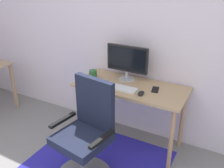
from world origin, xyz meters
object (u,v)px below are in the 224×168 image
object	(u,v)px
cell_phone	(155,90)
office_chair	(86,143)
monitor	(127,60)
computer_mouse	(141,93)
coffee_cup	(93,74)
keyboard	(118,87)
desk	(131,94)

from	to	relation	value
cell_phone	office_chair	size ratio (longest dim) A/B	0.14
monitor	computer_mouse	xyz separation A→B (m)	(0.29, -0.28, -0.22)
computer_mouse	office_chair	size ratio (longest dim) A/B	0.10
cell_phone	monitor	bearing A→B (deg)	151.37
cell_phone	coffee_cup	bearing A→B (deg)	170.55
keyboard	cell_phone	world-z (taller)	keyboard
desk	coffee_cup	bearing A→B (deg)	-178.06
monitor	keyboard	bearing A→B (deg)	-86.87
cell_phone	desk	bearing A→B (deg)	172.86
computer_mouse	cell_phone	bearing A→B (deg)	62.39
desk	coffee_cup	world-z (taller)	coffee_cup
monitor	computer_mouse	bearing A→B (deg)	-43.96
office_chair	monitor	bearing A→B (deg)	97.64
keyboard	coffee_cup	bearing A→B (deg)	164.56
monitor	cell_phone	bearing A→B (deg)	-15.93
monitor	cell_phone	size ratio (longest dim) A/B	3.48
desk	cell_phone	xyz separation A→B (m)	(0.27, 0.03, 0.10)
keyboard	coffee_cup	xyz separation A→B (m)	(-0.37, 0.10, 0.04)
desk	coffee_cup	size ratio (longest dim) A/B	12.21
keyboard	office_chair	xyz separation A→B (m)	(-0.03, -0.58, -0.35)
desk	computer_mouse	bearing A→B (deg)	-39.53
monitor	desk	bearing A→B (deg)	-49.72
monitor	computer_mouse	world-z (taller)	monitor
keyboard	computer_mouse	xyz separation A→B (m)	(0.28, -0.03, 0.01)
monitor	coffee_cup	distance (m)	0.43
desk	office_chair	bearing A→B (deg)	-100.79
desk	office_chair	xyz separation A→B (m)	(-0.13, -0.70, -0.24)
computer_mouse	cell_phone	size ratio (longest dim) A/B	0.74
monitor	keyboard	xyz separation A→B (m)	(0.01, -0.26, -0.22)
desk	office_chair	size ratio (longest dim) A/B	1.18
computer_mouse	coffee_cup	size ratio (longest dim) A/B	1.04
computer_mouse	coffee_cup	bearing A→B (deg)	168.64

